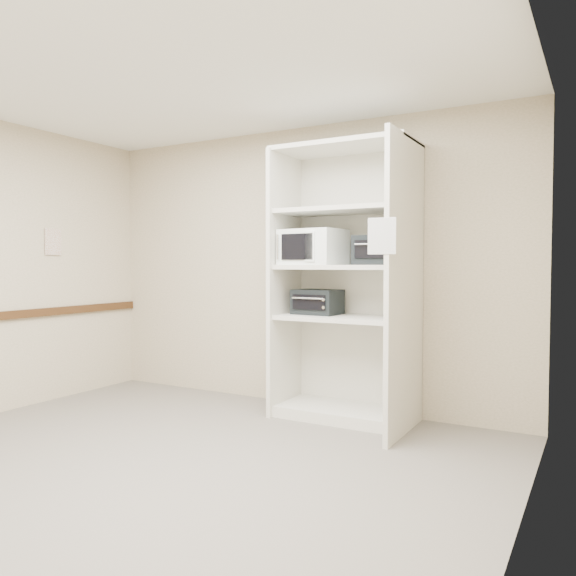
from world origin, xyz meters
The scene contains 10 objects.
floor centered at (0.00, 0.00, 0.00)m, with size 4.50×4.00×0.01m, color slate.
ceiling centered at (0.00, 0.00, 2.70)m, with size 4.50×4.00×0.01m, color white.
wall_back centered at (0.00, 2.00, 1.35)m, with size 4.50×0.02×2.70m, color beige.
wall_right centered at (2.25, 0.00, 1.35)m, with size 0.02×4.00×2.70m, color beige.
shelving_unit centered at (0.67, 1.70, 1.13)m, with size 1.24×0.92×2.42m.
microwave centered at (0.33, 1.65, 1.53)m, with size 0.53×0.40×0.32m, color white.
toaster_oven_upper centered at (0.97, 1.67, 1.49)m, with size 0.43×0.33×0.25m, color black.
toaster_oven_lower centered at (0.34, 1.72, 1.03)m, with size 0.41×0.31×0.23m, color black.
paper_sign centered at (1.19, 1.07, 1.58)m, with size 0.21×0.01×0.26m, color white.
wall_poster centered at (-2.24, 0.92, 1.60)m, with size 0.01×0.19×0.27m, color silver.
Camera 1 is at (2.60, -2.86, 1.37)m, focal length 35.00 mm.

